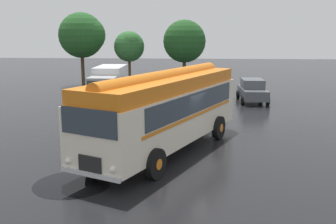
{
  "coord_description": "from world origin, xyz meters",
  "views": [
    {
      "loc": [
        0.7,
        -16.74,
        5.03
      ],
      "look_at": [
        -0.48,
        1.05,
        1.4
      ],
      "focal_mm": 42.0,
      "sensor_mm": 36.0,
      "label": 1
    }
  ],
  "objects_px": {
    "car_near_left": "(144,91)",
    "car_mid_right": "(217,90)",
    "box_van": "(109,82)",
    "vintage_bus": "(166,108)",
    "car_mid_left": "(180,90)",
    "car_far_right": "(252,90)"
  },
  "relations": [
    {
      "from": "car_near_left",
      "to": "car_far_right",
      "type": "distance_m",
      "value": 7.97
    },
    {
      "from": "vintage_bus",
      "to": "car_mid_left",
      "type": "height_order",
      "value": "vintage_bus"
    },
    {
      "from": "car_mid_right",
      "to": "car_far_right",
      "type": "height_order",
      "value": "same"
    },
    {
      "from": "car_far_right",
      "to": "vintage_bus",
      "type": "bearing_deg",
      "value": -113.47
    },
    {
      "from": "vintage_bus",
      "to": "box_van",
      "type": "height_order",
      "value": "vintage_bus"
    },
    {
      "from": "car_near_left",
      "to": "box_van",
      "type": "bearing_deg",
      "value": 168.76
    },
    {
      "from": "vintage_bus",
      "to": "box_van",
      "type": "distance_m",
      "value": 13.53
    },
    {
      "from": "car_near_left",
      "to": "car_mid_left",
      "type": "height_order",
      "value": "same"
    },
    {
      "from": "car_near_left",
      "to": "car_far_right",
      "type": "relative_size",
      "value": 1.02
    },
    {
      "from": "car_near_left",
      "to": "box_van",
      "type": "distance_m",
      "value": 2.8
    },
    {
      "from": "vintage_bus",
      "to": "car_mid_left",
      "type": "distance_m",
      "value": 12.61
    },
    {
      "from": "car_mid_left",
      "to": "car_mid_right",
      "type": "relative_size",
      "value": 0.99
    },
    {
      "from": "car_near_left",
      "to": "box_van",
      "type": "height_order",
      "value": "box_van"
    },
    {
      "from": "car_mid_left",
      "to": "car_mid_right",
      "type": "xyz_separation_m",
      "value": [
        2.71,
        0.09,
        0.0
      ]
    },
    {
      "from": "box_van",
      "to": "car_near_left",
      "type": "bearing_deg",
      "value": -11.24
    },
    {
      "from": "car_mid_right",
      "to": "box_van",
      "type": "distance_m",
      "value": 8.07
    },
    {
      "from": "car_near_left",
      "to": "vintage_bus",
      "type": "bearing_deg",
      "value": -78.42
    },
    {
      "from": "car_near_left",
      "to": "car_mid_right",
      "type": "relative_size",
      "value": 0.99
    },
    {
      "from": "vintage_bus",
      "to": "car_mid_right",
      "type": "xyz_separation_m",
      "value": [
        2.89,
        12.65,
        -1.05
      ]
    },
    {
      "from": "vintage_bus",
      "to": "car_mid_right",
      "type": "bearing_deg",
      "value": 77.11
    },
    {
      "from": "car_near_left",
      "to": "car_mid_right",
      "type": "height_order",
      "value": "same"
    },
    {
      "from": "box_van",
      "to": "vintage_bus",
      "type": "bearing_deg",
      "value": -67.6
    }
  ]
}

